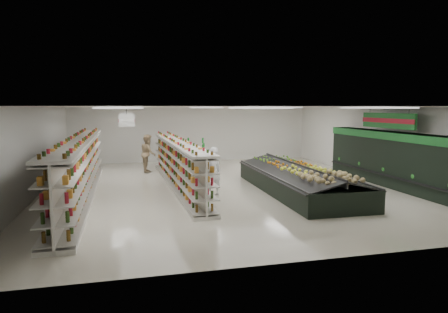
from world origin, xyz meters
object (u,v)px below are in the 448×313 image
object	(u,v)px
gondola_left	(80,171)
soda_endcap	(196,153)
shopper_main	(213,171)
produce_island	(298,179)
shopper_background	(148,153)
gondola_center	(178,165)

from	to	relation	value
gondola_left	soda_endcap	distance (m)	8.60
soda_endcap	shopper_main	xyz separation A→B (m)	(-0.73, -7.66, 0.21)
gondola_left	soda_endcap	size ratio (longest dim) A/B	8.51
soda_endcap	shopper_main	world-z (taller)	shopper_main
produce_island	shopper_main	xyz separation A→B (m)	(-3.23, 0.14, 0.39)
gondola_left	produce_island	distance (m)	7.94
produce_island	soda_endcap	bearing A→B (deg)	107.79
gondola_left	shopper_main	size ratio (longest dim) A/B	6.73
produce_island	shopper_background	world-z (taller)	shopper_background
shopper_main	soda_endcap	bearing A→B (deg)	-114.31
soda_endcap	shopper_background	world-z (taller)	shopper_background
gondola_center	shopper_background	xyz separation A→B (m)	(-0.98, 3.84, 0.09)
gondola_center	produce_island	size ratio (longest dim) A/B	1.46
produce_island	shopper_main	distance (m)	3.26
soda_endcap	shopper_background	bearing A→B (deg)	-147.95
gondola_center	soda_endcap	world-z (taller)	gondola_center
soda_endcap	shopper_main	size ratio (longest dim) A/B	0.79
gondola_left	shopper_background	xyz separation A→B (m)	(2.65, 5.04, -0.02)
gondola_left	soda_endcap	world-z (taller)	gondola_left
produce_island	shopper_background	size ratio (longest dim) A/B	3.90
shopper_background	gondola_center	bearing A→B (deg)	-165.97
produce_island	soda_endcap	xyz separation A→B (m)	(-2.50, 7.80, 0.19)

